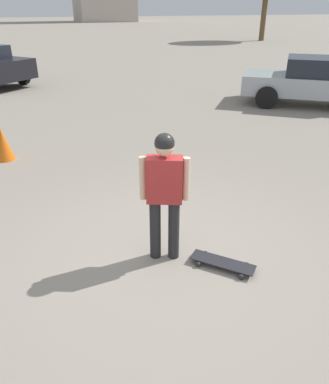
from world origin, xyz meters
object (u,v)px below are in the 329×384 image
object	(u,v)px
car_parked_near	(314,81)
skateboard	(223,263)
person	(165,188)
traffic_cone	(3,144)

from	to	relation	value
car_parked_near	skateboard	bearing A→B (deg)	82.27
person	skateboard	xyz separation A→B (m)	(0.56, -0.45, -0.88)
skateboard	car_parked_near	world-z (taller)	car_parked_near
person	car_parked_near	bearing A→B (deg)	62.24
person	skateboard	bearing A→B (deg)	-15.34
car_parked_near	traffic_cone	xyz separation A→B (m)	(-8.88, -1.53, -0.40)
traffic_cone	car_parked_near	bearing A→B (deg)	9.80
person	skateboard	distance (m)	1.14
skateboard	traffic_cone	world-z (taller)	traffic_cone
skateboard	car_parked_near	bearing A→B (deg)	-89.49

